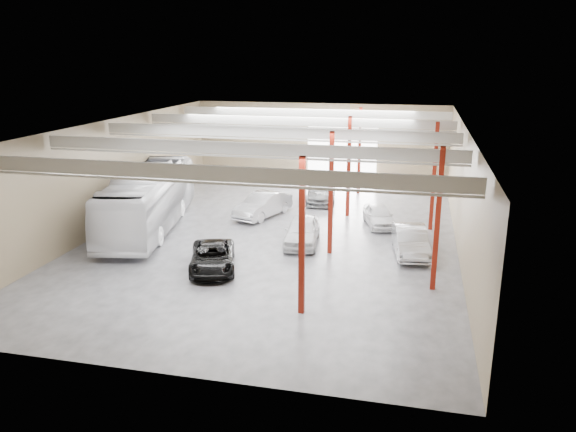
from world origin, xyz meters
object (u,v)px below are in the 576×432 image
at_px(coach_bus, 149,199).
at_px(car_row_c, 321,191).
at_px(black_sedan, 213,257).
at_px(car_right_far, 379,216).
at_px(car_row_b, 263,205).
at_px(car_right_near, 410,241).
at_px(car_row_a, 302,231).

height_order(coach_bus, car_row_c, coach_bus).
relative_size(black_sedan, car_right_far, 1.21).
bearing_deg(car_row_b, coach_bus, -128.21).
relative_size(coach_bus, car_right_far, 3.39).
distance_m(car_right_near, car_right_far, 5.63).
distance_m(coach_bus, car_row_a, 10.52).
distance_m(car_row_c, car_right_near, 12.86).
distance_m(car_row_b, car_row_c, 6.13).
bearing_deg(car_row_c, car_row_a, -94.20).
bearing_deg(car_right_far, car_right_near, -83.91).
relative_size(black_sedan, car_right_near, 1.01).
distance_m(black_sedan, car_row_a, 6.42).
bearing_deg(car_right_near, black_sedan, -162.79).
bearing_deg(coach_bus, car_row_a, -17.13).
xyz_separation_m(car_row_b, car_right_far, (8.12, -0.37, -0.15)).
bearing_deg(black_sedan, car_row_b, 72.36).
distance_m(black_sedan, car_right_near, 11.23).
xyz_separation_m(coach_bus, car_row_b, (6.51, 4.21, -1.09)).
distance_m(car_row_b, car_right_far, 8.13).
xyz_separation_m(car_row_b, car_right_near, (10.27, -5.57, -0.04)).
height_order(car_row_b, car_row_c, car_row_b).
relative_size(car_row_a, car_right_near, 0.98).
distance_m(car_row_a, car_right_near, 6.38).
xyz_separation_m(car_row_a, car_row_b, (-3.90, 5.20, 0.03)).
relative_size(black_sedan, car_row_c, 0.92).
bearing_deg(car_row_b, car_right_near, -9.61).
bearing_deg(coach_bus, car_right_near, -16.34).
relative_size(car_row_c, car_right_near, 1.09).
xyz_separation_m(coach_bus, black_sedan, (6.64, -6.19, -1.25)).
relative_size(car_row_a, car_row_c, 0.90).
height_order(car_row_c, car_right_far, car_row_c).
relative_size(coach_bus, car_row_c, 2.59).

